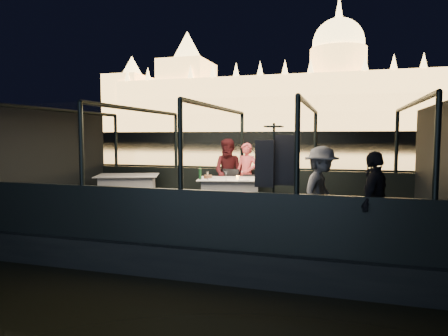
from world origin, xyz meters
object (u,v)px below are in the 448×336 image
(coat_stand, at_px, (273,188))
(person_woman_coral, at_px, (246,176))
(passenger_dark, at_px, (374,197))
(wine_bottle, at_px, (200,173))
(person_man_maroon, at_px, (229,176))
(dining_table_central, at_px, (230,195))
(dining_table_aft, at_px, (128,191))
(chair_port_left, at_px, (229,189))
(passenger_stripe, at_px, (321,189))
(chair_port_right, at_px, (249,190))

(coat_stand, bearing_deg, person_woman_coral, 110.74)
(passenger_dark, height_order, wine_bottle, passenger_dark)
(person_woman_coral, relative_size, person_man_maroon, 0.94)
(dining_table_central, relative_size, wine_bottle, 4.73)
(dining_table_central, bearing_deg, coat_stand, -59.86)
(person_man_maroon, height_order, passenger_dark, passenger_dark)
(dining_table_central, xyz_separation_m, person_man_maroon, (-0.23, 0.72, 0.36))
(dining_table_aft, xyz_separation_m, coat_stand, (3.99, -2.32, 0.51))
(chair_port_left, relative_size, passenger_dark, 0.60)
(dining_table_aft, height_order, wine_bottle, wine_bottle)
(person_woman_coral, bearing_deg, passenger_stripe, -43.31)
(chair_port_right, distance_m, wine_bottle, 1.34)
(chair_port_right, relative_size, passenger_stripe, 0.51)
(person_man_maroon, distance_m, wine_bottle, 1.19)
(coat_stand, distance_m, person_woman_coral, 3.32)
(chair_port_right, bearing_deg, person_man_maroon, 132.11)
(chair_port_right, relative_size, coat_stand, 0.41)
(dining_table_central, relative_size, person_woman_coral, 0.92)
(dining_table_central, bearing_deg, dining_table_aft, -178.52)
(chair_port_left, relative_size, passenger_stripe, 0.58)
(dining_table_central, bearing_deg, chair_port_left, 110.16)
(dining_table_aft, distance_m, person_woman_coral, 2.95)
(coat_stand, xyz_separation_m, person_man_maroon, (-1.62, 3.11, -0.15))
(person_woman_coral, distance_m, passenger_stripe, 3.29)
(person_man_maroon, bearing_deg, dining_table_aft, -159.92)
(chair_port_left, distance_m, passenger_dark, 4.40)
(coat_stand, height_order, person_man_maroon, coat_stand)
(dining_table_aft, bearing_deg, chair_port_left, 11.96)
(dining_table_central, height_order, dining_table_aft, dining_table_aft)
(chair_port_left, height_order, person_woman_coral, person_woman_coral)
(dining_table_aft, bearing_deg, person_woman_coral, 15.62)
(passenger_dark, bearing_deg, passenger_stripe, -111.36)
(chair_port_right, distance_m, passenger_dark, 4.06)
(chair_port_left, height_order, person_man_maroon, person_man_maroon)
(coat_stand, height_order, person_woman_coral, coat_stand)
(dining_table_aft, bearing_deg, dining_table_central, 1.48)
(dining_table_central, height_order, chair_port_left, chair_port_left)
(chair_port_left, bearing_deg, dining_table_central, -60.76)
(chair_port_right, xyz_separation_m, person_man_maroon, (-0.57, 0.27, 0.30))
(passenger_stripe, bearing_deg, person_man_maroon, 57.53)
(dining_table_aft, xyz_separation_m, passenger_dark, (5.51, -2.61, 0.47))
(chair_port_right, bearing_deg, dining_table_aft, 167.51)
(person_woman_coral, xyz_separation_m, passenger_stripe, (1.91, -2.68, 0.10))
(wine_bottle, bearing_deg, passenger_dark, -33.06)
(chair_port_right, bearing_deg, person_woman_coral, 92.69)
(dining_table_aft, height_order, passenger_stripe, passenger_stripe)
(chair_port_right, xyz_separation_m, passenger_stripe, (1.78, -2.41, 0.40))
(coat_stand, bearing_deg, dining_table_aft, 149.86)
(dining_table_aft, distance_m, passenger_dark, 6.11)
(person_man_maroon, height_order, passenger_stripe, passenger_stripe)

